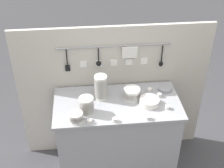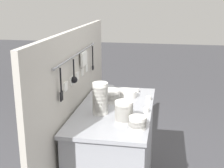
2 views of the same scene
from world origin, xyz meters
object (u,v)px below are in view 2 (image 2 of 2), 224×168
object	(u,v)px
bowl_stack_back_corner	(100,98)
cup_back_left	(137,91)
cup_edge_near	(105,92)
cup_back_right	(144,120)
cup_front_left	(116,91)
cup_by_caddy	(146,110)
bowl_stack_wide_centre	(138,123)
steel_mixing_bowl	(107,88)
bowl_stack_nested_right	(124,112)
plate_stack	(126,94)
bowl_stack_short_front	(111,96)
cup_beside_plates	(149,98)

from	to	relation	value
bowl_stack_back_corner	cup_back_left	distance (m)	0.68
cup_edge_near	cup_back_right	distance (m)	0.77
cup_back_right	cup_front_left	bearing A→B (deg)	24.46
cup_edge_near	cup_back_left	world-z (taller)	same
cup_front_left	cup_by_caddy	size ratio (longest dim) A/B	1.00
cup_by_caddy	cup_back_left	bearing A→B (deg)	14.15
bowl_stack_wide_centre	steel_mixing_bowl	distance (m)	1.01
bowl_stack_nested_right	cup_back_right	bearing A→B (deg)	-82.27
bowl_stack_back_corner	plate_stack	world-z (taller)	bowl_stack_back_corner
bowl_stack_wide_centre	cup_back_left	xyz separation A→B (m)	(0.88, 0.09, -0.03)
cup_back_left	bowl_stack_short_front	bearing A→B (deg)	147.52
cup_beside_plates	cup_back_left	world-z (taller)	same
steel_mixing_bowl	bowl_stack_wide_centre	bearing A→B (deg)	-156.71
bowl_stack_short_front	plate_stack	size ratio (longest dim) A/B	0.84
cup_back_right	cup_by_caddy	size ratio (longest dim) A/B	1.00
bowl_stack_nested_right	cup_front_left	xyz separation A→B (m)	(0.74, 0.18, -0.07)
bowl_stack_wide_centre	cup_by_caddy	xyz separation A→B (m)	(0.35, -0.04, -0.03)
bowl_stack_nested_right	bowl_stack_wide_centre	bearing A→B (deg)	-131.43
bowl_stack_nested_right	cup_back_right	distance (m)	0.17
cup_edge_near	bowl_stack_short_front	bearing A→B (deg)	-154.83
bowl_stack_back_corner	cup_by_caddy	bearing A→B (deg)	-74.75
cup_back_right	bowl_stack_short_front	bearing A→B (deg)	37.03
plate_stack	cup_edge_near	bearing A→B (deg)	78.05
bowl_stack_short_front	bowl_stack_nested_right	bearing A→B (deg)	-158.57
plate_stack	bowl_stack_short_front	bearing A→B (deg)	143.20
bowl_stack_nested_right	cup_back_left	world-z (taller)	bowl_stack_nested_right
plate_stack	cup_front_left	size ratio (longest dim) A/B	4.18
steel_mixing_bowl	cup_by_caddy	xyz separation A→B (m)	(-0.58, -0.44, 0.00)
cup_edge_near	cup_back_right	xyz separation A→B (m)	(-0.64, -0.43, 0.00)
cup_beside_plates	cup_back_left	distance (m)	0.25
steel_mixing_bowl	cup_by_caddy	bearing A→B (deg)	-142.60
steel_mixing_bowl	cup_edge_near	distance (m)	0.17
cup_by_caddy	cup_back_left	xyz separation A→B (m)	(0.53, 0.13, 0.00)
cup_by_caddy	bowl_stack_short_front	bearing A→B (deg)	58.14
cup_back_right	cup_by_caddy	bearing A→B (deg)	-0.72
cup_beside_plates	steel_mixing_bowl	bearing A→B (deg)	58.90
bowl_stack_wide_centre	cup_back_right	xyz separation A→B (m)	(0.12, -0.04, -0.03)
bowl_stack_nested_right	cup_beside_plates	size ratio (longest dim) A/B	3.67
cup_edge_near	steel_mixing_bowl	bearing A→B (deg)	3.58
bowl_stack_back_corner	cup_edge_near	bearing A→B (deg)	6.79
bowl_stack_wide_centre	plate_stack	distance (m)	0.74
bowl_stack_wide_centre	steel_mixing_bowl	size ratio (longest dim) A/B	0.92
cup_front_left	steel_mixing_bowl	bearing A→B (deg)	51.90
bowl_stack_wide_centre	cup_back_left	size ratio (longest dim) A/B	2.73
bowl_stack_short_front	cup_front_left	distance (m)	0.29
steel_mixing_bowl	cup_back_right	world-z (taller)	cup_back_right
bowl_stack_back_corner	cup_front_left	xyz separation A→B (m)	(0.59, -0.04, -0.11)
steel_mixing_bowl	cup_edge_near	bearing A→B (deg)	-176.42
bowl_stack_short_front	cup_front_left	bearing A→B (deg)	-0.70
bowl_stack_wide_centre	bowl_stack_short_front	xyz separation A→B (m)	(0.56, 0.30, 0.01)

